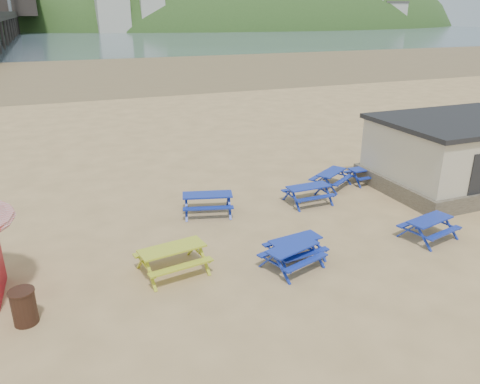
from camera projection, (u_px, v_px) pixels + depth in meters
name	position (u px, v px, depth m)	size (l,w,h in m)	color
ground	(255.00, 231.00, 17.20)	(400.00, 400.00, 0.00)	tan
wet_sand	(97.00, 69.00, 64.81)	(400.00, 400.00, 0.00)	olive
sea	(62.00, 34.00, 164.36)	(400.00, 400.00, 0.00)	#41525E
picnic_table_blue_a	(208.00, 204.00, 18.59)	(2.30, 2.04, 0.82)	#0E3C9C
picnic_table_blue_b	(308.00, 194.00, 19.59)	(1.85, 1.50, 0.76)	#0E3C9C
picnic_table_blue_c	(331.00, 179.00, 21.42)	(2.24, 2.13, 0.74)	#0E3C9C
picnic_table_blue_d	(295.00, 249.00, 15.16)	(1.87, 1.58, 0.72)	#0E3C9C
picnic_table_blue_e	(292.00, 257.00, 14.64)	(2.09, 1.87, 0.73)	#0E3C9C
picnic_table_blue_f	(429.00, 229.00, 16.53)	(2.06, 1.80, 0.75)	#0E3C9C
picnic_table_yellow	(173.00, 260.00, 14.37)	(2.23, 1.90, 0.84)	#88B410
litter_bin	(24.00, 307.00, 11.97)	(0.66, 0.66, 0.97)	#341B12
amenity_block	(459.00, 153.00, 21.14)	(7.40, 5.40, 3.15)	#665B4C
pier	(4.00, 18.00, 163.28)	(24.00, 220.00, 39.29)	black
headland_town	(238.00, 46.00, 250.80)	(264.00, 144.00, 108.00)	#2D4C1E
picnic_table_blue_g	(365.00, 175.00, 22.04)	(1.68, 1.37, 0.69)	#0E3C9C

